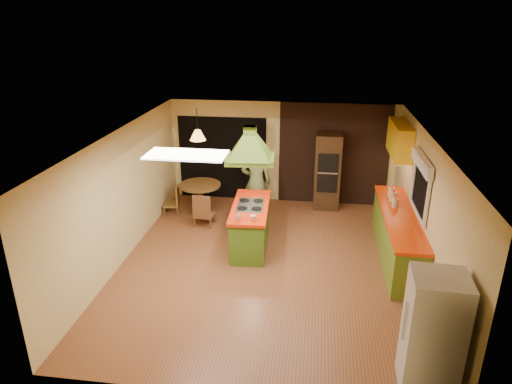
# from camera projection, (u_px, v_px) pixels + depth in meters

# --- Properties ---
(ground) EXTENTS (6.50, 6.50, 0.00)m
(ground) POSITION_uv_depth(u_px,v_px,m) (267.00, 264.00, 8.67)
(ground) COLOR brown
(ground) RESTS_ON ground
(room_walls) EXTENTS (5.50, 6.50, 6.50)m
(room_walls) POSITION_uv_depth(u_px,v_px,m) (268.00, 204.00, 8.22)
(room_walls) COLOR beige
(room_walls) RESTS_ON ground
(ceiling_plane) EXTENTS (6.50, 6.50, 0.00)m
(ceiling_plane) POSITION_uv_depth(u_px,v_px,m) (268.00, 136.00, 7.76)
(ceiling_plane) COLOR silver
(ceiling_plane) RESTS_ON room_walls
(brick_panel) EXTENTS (2.64, 0.03, 2.50)m
(brick_panel) POSITION_uv_depth(u_px,v_px,m) (334.00, 155.00, 11.04)
(brick_panel) COLOR #381E14
(brick_panel) RESTS_ON ground
(nook_opening) EXTENTS (2.20, 0.03, 2.10)m
(nook_opening) POSITION_uv_depth(u_px,v_px,m) (223.00, 158.00, 11.46)
(nook_opening) COLOR black
(nook_opening) RESTS_ON ground
(right_counter) EXTENTS (0.62, 3.05, 0.92)m
(right_counter) POSITION_uv_depth(u_px,v_px,m) (397.00, 236.00, 8.75)
(right_counter) COLOR olive
(right_counter) RESTS_ON ground
(upper_cabinets) EXTENTS (0.34, 1.40, 0.70)m
(upper_cabinets) POSITION_uv_depth(u_px,v_px,m) (400.00, 140.00, 9.67)
(upper_cabinets) COLOR yellow
(upper_cabinets) RESTS_ON room_walls
(window_right) EXTENTS (0.12, 1.35, 1.06)m
(window_right) POSITION_uv_depth(u_px,v_px,m) (422.00, 176.00, 8.06)
(window_right) COLOR black
(window_right) RESTS_ON room_walls
(fluor_panel) EXTENTS (1.20, 0.60, 0.03)m
(fluor_panel) POSITION_uv_depth(u_px,v_px,m) (186.00, 155.00, 6.80)
(fluor_panel) COLOR white
(fluor_panel) RESTS_ON ceiling_plane
(kitchen_island) EXTENTS (0.81, 1.82, 0.91)m
(kitchen_island) POSITION_uv_depth(u_px,v_px,m) (250.00, 226.00, 9.20)
(kitchen_island) COLOR #476C1B
(kitchen_island) RESTS_ON ground
(range_hood) EXTENTS (0.95, 0.71, 0.78)m
(range_hood) POSITION_uv_depth(u_px,v_px,m) (250.00, 139.00, 8.54)
(range_hood) COLOR #51721C
(range_hood) RESTS_ON ceiling_plane
(man) EXTENTS (0.69, 0.47, 1.85)m
(man) POSITION_uv_depth(u_px,v_px,m) (256.00, 182.00, 10.18)
(man) COLOR #4D542C
(man) RESTS_ON ground
(refrigerator) EXTENTS (0.69, 0.66, 1.61)m
(refrigerator) POSITION_uv_depth(u_px,v_px,m) (433.00, 334.00, 5.57)
(refrigerator) COLOR silver
(refrigerator) RESTS_ON ground
(wall_oven) EXTENTS (0.61, 0.60, 1.84)m
(wall_oven) POSITION_uv_depth(u_px,v_px,m) (327.00, 171.00, 10.91)
(wall_oven) COLOR #412914
(wall_oven) RESTS_ON ground
(dining_table) EXTENTS (0.96, 0.96, 0.72)m
(dining_table) POSITION_uv_depth(u_px,v_px,m) (200.00, 193.00, 10.75)
(dining_table) COLOR brown
(dining_table) RESTS_ON ground
(chair_left) EXTENTS (0.42, 0.42, 0.66)m
(chair_left) POSITION_uv_depth(u_px,v_px,m) (171.00, 200.00, 10.81)
(chair_left) COLOR brown
(chair_left) RESTS_ON ground
(chair_near) EXTENTS (0.45, 0.45, 0.77)m
(chair_near) POSITION_uv_depth(u_px,v_px,m) (204.00, 209.00, 10.16)
(chair_near) COLOR brown
(chair_near) RESTS_ON ground
(pendant_lamp) EXTENTS (0.47, 0.47, 0.23)m
(pendant_lamp) POSITION_uv_depth(u_px,v_px,m) (198.00, 135.00, 10.23)
(pendant_lamp) COLOR #FF9E3F
(pendant_lamp) RESTS_ON ceiling_plane
(canister_large) EXTENTS (0.15, 0.15, 0.20)m
(canister_large) POSITION_uv_depth(u_px,v_px,m) (391.00, 192.00, 9.38)
(canister_large) COLOR beige
(canister_large) RESTS_ON right_counter
(canister_medium) EXTENTS (0.16, 0.16, 0.19)m
(canister_medium) POSITION_uv_depth(u_px,v_px,m) (393.00, 197.00, 9.16)
(canister_medium) COLOR beige
(canister_medium) RESTS_ON right_counter
(canister_small) EXTENTS (0.16, 0.16, 0.17)m
(canister_small) POSITION_uv_depth(u_px,v_px,m) (395.00, 203.00, 8.89)
(canister_small) COLOR beige
(canister_small) RESTS_ON right_counter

